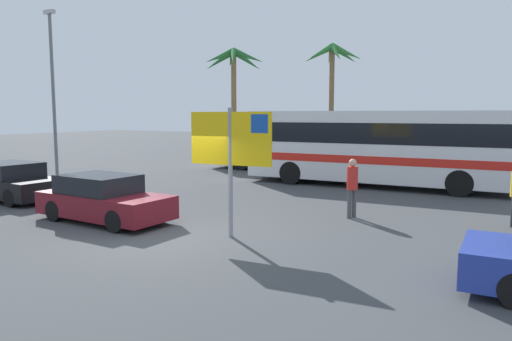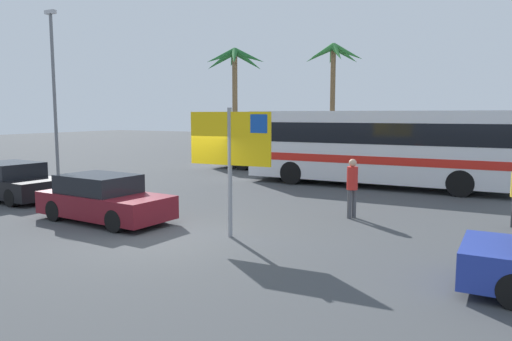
{
  "view_description": "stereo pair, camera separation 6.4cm",
  "coord_description": "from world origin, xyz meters",
  "px_view_note": "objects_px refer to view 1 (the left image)",
  "views": [
    {
      "loc": [
        7.34,
        -9.09,
        3.04
      ],
      "look_at": [
        0.39,
        3.97,
        1.3
      ],
      "focal_mm": 33.63,
      "sensor_mm": 36.0,
      "label": 1
    },
    {
      "loc": [
        7.4,
        -9.06,
        3.04
      ],
      "look_at": [
        0.39,
        3.97,
        1.3
      ],
      "focal_mm": 33.63,
      "sensor_mm": 36.0,
      "label": 2
    }
  ],
  "objects_px": {
    "bus_front_coach": "(376,144)",
    "ferry_sign": "(232,144)",
    "bus_rear_coach": "(308,138)",
    "car_maroon": "(103,199)",
    "pedestrian_by_bus": "(352,183)",
    "car_black": "(12,182)"
  },
  "relations": [
    {
      "from": "bus_front_coach",
      "to": "pedestrian_by_bus",
      "type": "xyz_separation_m",
      "value": [
        0.97,
        -6.56,
        -0.75
      ]
    },
    {
      "from": "bus_front_coach",
      "to": "car_black",
      "type": "xyz_separation_m",
      "value": [
        -10.67,
        -9.28,
        -1.15
      ]
    },
    {
      "from": "pedestrian_by_bus",
      "to": "car_black",
      "type": "bearing_deg",
      "value": -135.57
    },
    {
      "from": "bus_front_coach",
      "to": "bus_rear_coach",
      "type": "bearing_deg",
      "value": 141.65
    },
    {
      "from": "car_black",
      "to": "pedestrian_by_bus",
      "type": "height_order",
      "value": "pedestrian_by_bus"
    },
    {
      "from": "bus_front_coach",
      "to": "car_maroon",
      "type": "height_order",
      "value": "bus_front_coach"
    },
    {
      "from": "car_maroon",
      "to": "bus_rear_coach",
      "type": "bearing_deg",
      "value": 91.37
    },
    {
      "from": "bus_rear_coach",
      "to": "ferry_sign",
      "type": "height_order",
      "value": "ferry_sign"
    },
    {
      "from": "bus_front_coach",
      "to": "pedestrian_by_bus",
      "type": "relative_size",
      "value": 6.28
    },
    {
      "from": "bus_front_coach",
      "to": "ferry_sign",
      "type": "height_order",
      "value": "ferry_sign"
    },
    {
      "from": "pedestrian_by_bus",
      "to": "ferry_sign",
      "type": "bearing_deg",
      "value": -87.8
    },
    {
      "from": "bus_front_coach",
      "to": "bus_rear_coach",
      "type": "xyz_separation_m",
      "value": [
        -4.53,
        3.58,
        0.0
      ]
    },
    {
      "from": "bus_rear_coach",
      "to": "car_black",
      "type": "bearing_deg",
      "value": -115.54
    },
    {
      "from": "bus_front_coach",
      "to": "pedestrian_by_bus",
      "type": "height_order",
      "value": "bus_front_coach"
    },
    {
      "from": "car_maroon",
      "to": "car_black",
      "type": "distance_m",
      "value": 5.6
    },
    {
      "from": "bus_rear_coach",
      "to": "ferry_sign",
      "type": "bearing_deg",
      "value": -75.56
    },
    {
      "from": "bus_rear_coach",
      "to": "pedestrian_by_bus",
      "type": "relative_size",
      "value": 6.28
    },
    {
      "from": "car_maroon",
      "to": "pedestrian_by_bus",
      "type": "bearing_deg",
      "value": 35.36
    },
    {
      "from": "car_maroon",
      "to": "car_black",
      "type": "relative_size",
      "value": 1.0
    },
    {
      "from": "ferry_sign",
      "to": "car_black",
      "type": "relative_size",
      "value": 0.77
    },
    {
      "from": "bus_rear_coach",
      "to": "ferry_sign",
      "type": "relative_size",
      "value": 3.43
    },
    {
      "from": "pedestrian_by_bus",
      "to": "bus_front_coach",
      "type": "bearing_deg",
      "value": 129.65
    }
  ]
}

